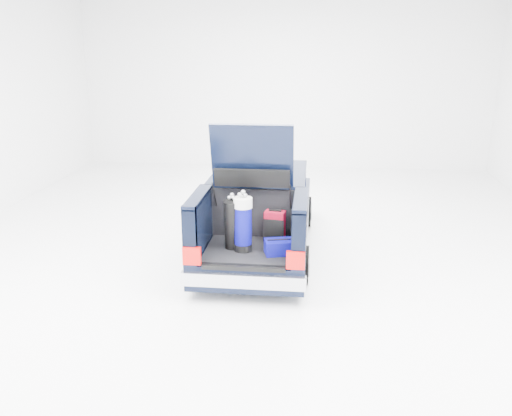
# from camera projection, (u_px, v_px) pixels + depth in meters

# --- Properties ---
(ground) EXTENTS (14.00, 14.00, 0.00)m
(ground) POSITION_uv_depth(u_px,v_px,m) (259.00, 250.00, 9.90)
(ground) COLOR white
(ground) RESTS_ON ground
(car) EXTENTS (1.87, 4.65, 2.47)m
(car) POSITION_uv_depth(u_px,v_px,m) (260.00, 213.00, 9.80)
(car) COLOR black
(car) RESTS_ON ground
(red_suitcase) EXTENTS (0.34, 0.25, 0.52)m
(red_suitcase) POSITION_uv_depth(u_px,v_px,m) (275.00, 226.00, 8.57)
(red_suitcase) COLOR maroon
(red_suitcase) RESTS_ON car
(black_golf_bag) EXTENTS (0.24, 0.32, 0.87)m
(black_golf_bag) POSITION_uv_depth(u_px,v_px,m) (232.00, 224.00, 8.21)
(black_golf_bag) COLOR black
(black_golf_bag) RESTS_ON car
(blue_golf_bag) EXTENTS (0.37, 0.37, 0.94)m
(blue_golf_bag) POSITION_uv_depth(u_px,v_px,m) (243.00, 224.00, 8.13)
(blue_golf_bag) COLOR black
(blue_golf_bag) RESTS_ON car
(blue_duffel) EXTENTS (0.50, 0.39, 0.23)m
(blue_duffel) POSITION_uv_depth(u_px,v_px,m) (280.00, 247.00, 8.09)
(blue_duffel) COLOR #050463
(blue_duffel) RESTS_ON car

